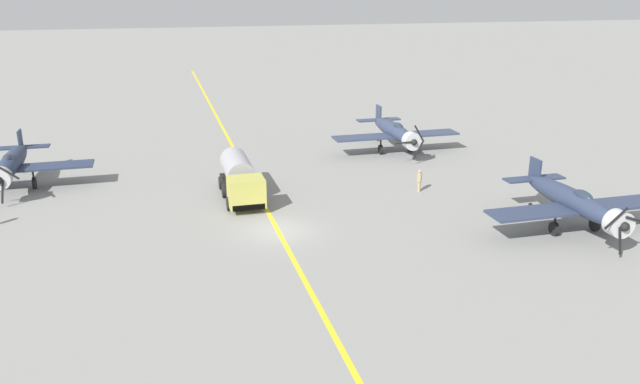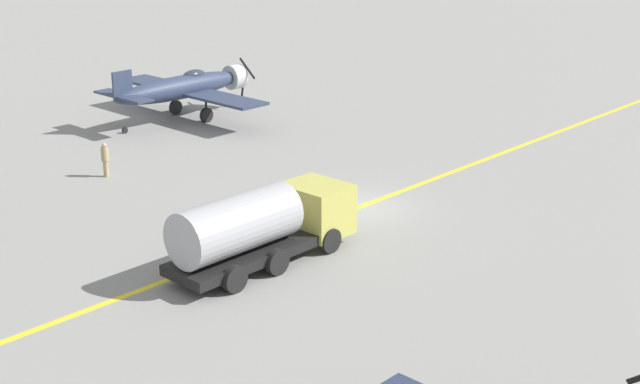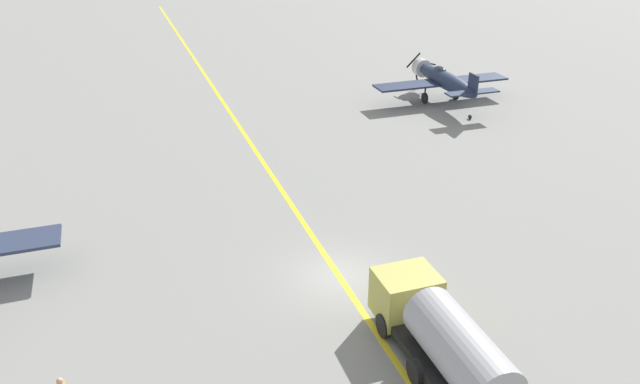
# 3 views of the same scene
# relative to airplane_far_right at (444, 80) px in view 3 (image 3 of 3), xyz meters

# --- Properties ---
(ground_plane) EXTENTS (400.00, 400.00, 0.00)m
(ground_plane) POSITION_rel_airplane_far_right_xyz_m (-17.85, -22.19, -2.01)
(ground_plane) COLOR gray
(taxiway_stripe) EXTENTS (0.30, 160.00, 0.01)m
(taxiway_stripe) POSITION_rel_airplane_far_right_xyz_m (-17.85, -22.19, -2.01)
(taxiway_stripe) COLOR yellow
(taxiway_stripe) RESTS_ON ground
(airplane_far_right) EXTENTS (12.00, 9.98, 3.65)m
(airplane_far_right) POSITION_rel_airplane_far_right_xyz_m (0.00, 0.00, 0.00)
(airplane_far_right) COLOR #1F2942
(airplane_far_right) RESTS_ON ground
(fuel_tanker) EXTENTS (2.67, 8.00, 2.98)m
(fuel_tanker) POSITION_rel_airplane_far_right_xyz_m (-16.47, -29.36, -0.50)
(fuel_tanker) COLOR black
(fuel_tanker) RESTS_ON ground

